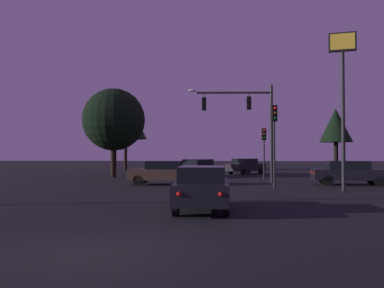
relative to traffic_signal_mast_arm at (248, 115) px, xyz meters
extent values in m
plane|color=black|center=(-4.23, 4.78, -4.62)|extent=(168.00, 168.00, 0.00)
cylinder|color=#232326|center=(1.62, 0.10, -1.26)|extent=(0.20, 0.20, 6.73)
cylinder|color=#232326|center=(-0.95, -0.07, 1.57)|extent=(5.15, 0.49, 0.14)
ellipsoid|color=#F4EACC|center=(-3.82, -0.27, 1.72)|extent=(0.56, 0.28, 0.16)
cylinder|color=#232326|center=(0.08, 0.00, 1.43)|extent=(0.05, 0.05, 0.27)
cube|color=black|center=(0.08, 0.00, 0.85)|extent=(0.32, 0.26, 0.90)
sphere|color=red|center=(0.07, 0.14, 1.13)|extent=(0.18, 0.18, 0.18)
sphere|color=#56380C|center=(0.07, 0.14, 0.85)|extent=(0.18, 0.18, 0.18)
sphere|color=#0C4219|center=(0.07, 0.14, 0.57)|extent=(0.18, 0.18, 0.18)
cylinder|color=#232326|center=(-3.01, -0.21, 1.40)|extent=(0.05, 0.05, 0.33)
cube|color=black|center=(-3.01, -0.21, 0.79)|extent=(0.32, 0.26, 0.90)
sphere|color=red|center=(-3.02, -0.07, 1.07)|extent=(0.18, 0.18, 0.18)
sphere|color=#56380C|center=(-3.02, -0.07, 0.79)|extent=(0.18, 0.18, 0.18)
sphere|color=#0C4219|center=(-3.02, -0.07, 0.51)|extent=(0.18, 0.18, 0.18)
cylinder|color=#232326|center=(1.44, 3.49, -3.10)|extent=(0.12, 0.12, 3.04)
cube|color=black|center=(1.44, 3.49, -1.13)|extent=(0.35, 0.30, 0.90)
sphere|color=red|center=(1.48, 3.35, -0.85)|extent=(0.18, 0.18, 0.18)
sphere|color=#56380C|center=(1.48, 3.35, -1.13)|extent=(0.18, 0.18, 0.18)
sphere|color=#0C4219|center=(1.48, 3.35, -1.41)|extent=(0.18, 0.18, 0.18)
cylinder|color=#232326|center=(1.16, -4.88, -2.72)|extent=(0.12, 0.12, 3.80)
cube|color=black|center=(1.16, -4.88, -0.37)|extent=(0.37, 0.33, 0.90)
sphere|color=red|center=(1.21, -5.01, -0.09)|extent=(0.18, 0.18, 0.18)
sphere|color=#56380C|center=(1.21, -5.01, -0.37)|extent=(0.18, 0.18, 0.18)
sphere|color=#0C4219|center=(1.21, -5.01, -0.65)|extent=(0.18, 0.18, 0.18)
cube|color=black|center=(-2.44, -13.72, -3.96)|extent=(1.82, 4.11, 0.68)
cube|color=black|center=(-2.43, -13.87, -3.36)|extent=(1.55, 2.23, 0.52)
cylinder|color=black|center=(-3.24, -12.38, -4.30)|extent=(0.21, 0.64, 0.64)
cylinder|color=black|center=(-1.68, -12.36, -4.30)|extent=(0.21, 0.64, 0.64)
cylinder|color=black|center=(-3.20, -15.08, -4.30)|extent=(0.21, 0.64, 0.64)
cylinder|color=black|center=(-1.63, -15.05, -4.30)|extent=(0.21, 0.64, 0.64)
sphere|color=red|center=(-3.02, -15.78, -3.86)|extent=(0.14, 0.14, 0.14)
sphere|color=red|center=(-1.79, -15.76, -3.86)|extent=(0.14, 0.14, 0.14)
cube|color=#473828|center=(-5.59, -2.44, -3.96)|extent=(4.10, 1.80, 0.68)
cube|color=black|center=(-5.44, -2.44, -3.36)|extent=(2.21, 1.54, 0.52)
cylinder|color=black|center=(-6.94, -3.24, -4.30)|extent=(0.64, 0.20, 0.64)
cylinder|color=black|center=(-6.95, -1.65, -4.30)|extent=(0.64, 0.20, 0.64)
cylinder|color=black|center=(-4.24, -3.23, -4.30)|extent=(0.64, 0.20, 0.64)
cylinder|color=black|center=(-4.24, -1.64, -4.30)|extent=(0.64, 0.20, 0.64)
sphere|color=red|center=(-3.53, -3.06, -3.86)|extent=(0.14, 0.14, 0.14)
sphere|color=red|center=(-3.54, -1.81, -3.86)|extent=(0.14, 0.14, 0.14)
cube|color=black|center=(6.29, -1.71, -3.96)|extent=(4.67, 1.98, 0.68)
cube|color=black|center=(6.14, -1.70, -3.36)|extent=(2.56, 1.61, 0.52)
cylinder|color=black|center=(7.84, -1.05, -4.30)|extent=(0.65, 0.24, 0.64)
cylinder|color=black|center=(7.75, -2.55, -4.30)|extent=(0.65, 0.24, 0.64)
cylinder|color=black|center=(4.83, -0.86, -4.30)|extent=(0.65, 0.24, 0.64)
cylinder|color=black|center=(4.74, -2.36, -4.30)|extent=(0.65, 0.24, 0.64)
sphere|color=red|center=(4.03, -0.97, -3.86)|extent=(0.14, 0.14, 0.14)
sphere|color=red|center=(3.96, -2.16, -3.86)|extent=(0.14, 0.14, 0.14)
cube|color=gray|center=(-3.72, 6.03, -3.96)|extent=(3.91, 4.61, 0.68)
cube|color=black|center=(-3.80, 5.90, -3.36)|extent=(2.60, 2.81, 0.52)
cylinder|color=black|center=(-3.61, 7.67, -4.30)|extent=(0.52, 0.64, 0.64)
cylinder|color=black|center=(-2.25, 6.76, -4.30)|extent=(0.52, 0.64, 0.64)
cylinder|color=black|center=(-5.18, 5.29, -4.30)|extent=(0.52, 0.64, 0.64)
cylinder|color=black|center=(-3.82, 4.39, -4.30)|extent=(0.52, 0.64, 0.64)
sphere|color=red|center=(-5.45, 4.58, -3.86)|extent=(0.14, 0.14, 0.14)
sphere|color=red|center=(-4.38, 3.87, -3.86)|extent=(0.14, 0.14, 0.14)
cube|color=black|center=(0.51, 11.63, -3.96)|extent=(4.05, 4.18, 0.68)
cube|color=black|center=(0.41, 11.52, -3.36)|extent=(2.61, 2.65, 0.52)
cylinder|color=black|center=(0.82, 13.15, -4.30)|extent=(0.58, 0.61, 0.64)
cylinder|color=black|center=(2.00, 12.06, -4.30)|extent=(0.58, 0.61, 0.64)
cylinder|color=black|center=(-0.98, 11.19, -4.30)|extent=(0.58, 0.61, 0.64)
cylinder|color=black|center=(0.20, 10.11, -4.30)|extent=(0.58, 0.61, 0.64)
sphere|color=red|center=(-1.32, 10.56, -3.86)|extent=(0.14, 0.14, 0.14)
sphere|color=red|center=(-0.40, 9.71, -3.86)|extent=(0.14, 0.14, 0.14)
cylinder|color=#232326|center=(4.63, -5.95, -0.92)|extent=(0.20, 0.20, 7.41)
cube|color=black|center=(4.63, -5.95, 3.29)|extent=(1.42, 0.53, 1.00)
cube|color=yellow|center=(4.60, -6.09, 3.29)|extent=(1.21, 0.27, 0.84)
cylinder|color=black|center=(-10.98, 5.59, -3.10)|extent=(0.47, 0.47, 3.04)
sphere|color=black|center=(-10.98, 5.59, 0.27)|extent=(5.30, 5.30, 5.30)
cylinder|color=black|center=(-13.48, 19.78, -2.73)|extent=(0.39, 0.39, 3.79)
cone|color=black|center=(-13.48, 19.78, 1.88)|extent=(5.09, 5.09, 5.42)
cylinder|color=black|center=(11.65, 20.71, -2.93)|extent=(0.51, 0.51, 3.39)
cone|color=black|center=(11.65, 20.71, 0.77)|extent=(3.83, 3.83, 4.02)
camera|label=1|loc=(-1.72, -27.45, -2.69)|focal=37.14mm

